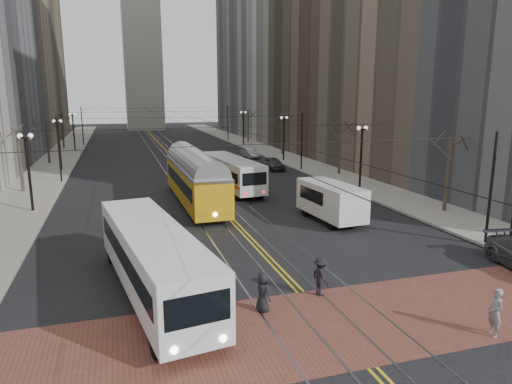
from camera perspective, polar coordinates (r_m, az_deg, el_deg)
ground at (r=21.65m, az=4.57°, el=-11.35°), size 260.00×260.00×0.00m
sidewalk_left at (r=64.46m, az=-23.66°, el=3.42°), size 5.00×140.00×0.15m
sidewalk_right at (r=67.82m, az=2.43°, el=4.80°), size 5.00×140.00×0.15m
crosswalk_band at (r=18.36m, az=9.33°, el=-15.97°), size 25.00×6.00×0.01m
streetcar_rails at (r=64.45m, az=-10.29°, el=4.18°), size 4.80×130.00×0.02m
centre_lines at (r=64.45m, az=-10.29°, el=4.18°), size 0.42×130.00×0.01m
building_left_far at (r=106.61m, az=-27.97°, el=16.82°), size 16.00×20.00×40.00m
building_right_mid at (r=72.85m, az=10.51°, el=18.46°), size 16.00×20.00×34.00m
building_right_midfar at (r=93.03m, az=5.80°, el=22.75°), size 20.00×20.00×52.00m
building_right_far at (r=110.10m, az=0.49°, el=17.96°), size 16.00×20.00×40.00m
lamp_posts at (r=48.12m, az=-8.06°, el=5.00°), size 27.60×57.20×5.60m
street_trees at (r=54.51m, az=-9.15°, el=5.78°), size 31.68×53.28×5.60m
trolley_wires at (r=54.01m, az=-9.13°, el=6.76°), size 25.96×120.00×6.60m
transit_bus at (r=20.36m, az=-12.72°, el=-8.56°), size 4.33×12.39×3.04m
streetcar at (r=36.79m, az=-7.62°, el=1.12°), size 2.84×14.35×3.38m
rear_bus at (r=41.97m, az=-3.09°, el=2.26°), size 3.48×11.49×2.95m
cargo_van at (r=31.85m, az=9.32°, el=-1.32°), size 2.76×6.12×2.63m
sedan_grey at (r=53.49m, az=2.19°, el=3.57°), size 1.77×4.30×1.46m
sedan_silver at (r=63.94m, az=-0.74°, el=4.92°), size 1.69×4.21×1.36m
pedestrian_a at (r=18.75m, az=0.88°, el=-12.40°), size 0.72×0.91×1.62m
pedestrian_b at (r=19.03m, az=27.74°, el=-13.20°), size 0.54×0.72×1.80m
pedestrian_d at (r=20.31m, az=8.10°, el=-10.41°), size 0.79×1.19×1.71m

